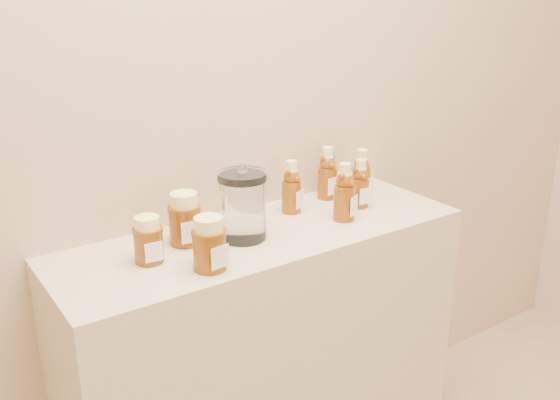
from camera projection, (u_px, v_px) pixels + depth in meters
wall_back at (224, 63)px, 1.76m from camera, size 3.50×0.02×2.70m
display_table at (265, 368)px, 1.91m from camera, size 1.20×0.40×0.90m
bear_bottle_back_left at (291, 183)px, 1.88m from camera, size 0.08×0.08×0.18m
bear_bottle_back_mid at (327, 170)px, 2.00m from camera, size 0.07×0.07×0.19m
bear_bottle_back_right at (361, 171)px, 2.00m from camera, size 0.07×0.07×0.18m
bear_bottle_front_left at (344, 188)px, 1.82m from camera, size 0.09×0.09×0.20m
bear_bottle_front_right at (360, 181)px, 1.93m from camera, size 0.07×0.07×0.17m
honey_jar_left at (148, 240)px, 1.56m from camera, size 0.08×0.08×0.12m
honey_jar_back at (185, 219)px, 1.67m from camera, size 0.10×0.10×0.14m
honey_jar_front at (209, 243)px, 1.52m from camera, size 0.10×0.10×0.14m
glass_canister at (243, 203)px, 1.69m from camera, size 0.16×0.16×0.21m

